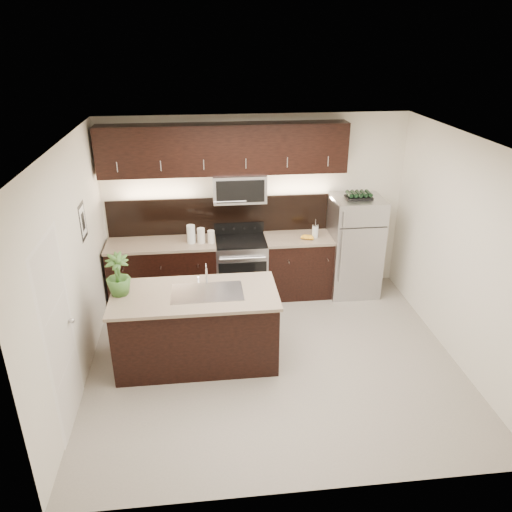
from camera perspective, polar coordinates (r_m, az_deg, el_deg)
The scene contains 12 objects.
ground at distance 6.40m, azimuth 1.92°, elevation -11.60°, with size 4.50×4.50×0.00m, color gray.
room_walls at distance 5.53m, azimuth 1.08°, elevation 2.47°, with size 4.52×4.02×2.71m.
counter_run at distance 7.57m, azimuth -3.28°, elevation -1.43°, with size 3.51×0.65×0.94m.
upper_fixtures at distance 7.15m, azimuth -3.46°, elevation 11.24°, with size 3.49×0.40×1.66m.
island at distance 6.16m, azimuth -6.82°, elevation -8.07°, with size 1.96×0.96×0.94m.
sink_faucet at distance 5.92m, azimuth -5.60°, elevation -3.99°, with size 0.84×0.50×0.28m.
refrigerator at distance 7.72m, azimuth 11.17°, elevation 1.08°, with size 0.74×0.67×1.53m, color #B2B2B7.
wine_rack at distance 7.45m, azimuth 11.67°, elevation 6.81°, with size 0.38×0.23×0.09m.
plant at distance 5.96m, azimuth -15.52°, elevation -2.07°, with size 0.28×0.28×0.50m, color #396628.
canisters at distance 7.26m, azimuth -6.57°, elevation 2.38°, with size 0.40×0.15×0.27m.
french_press at distance 7.47m, azimuth 6.77°, elevation 2.88°, with size 0.10×0.10×0.28m.
bananas at distance 7.43m, azimuth 5.50°, elevation 2.23°, with size 0.20×0.16×0.06m, color gold.
Camera 1 is at (-0.79, -5.12, 3.75)m, focal length 35.00 mm.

